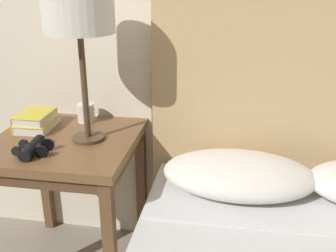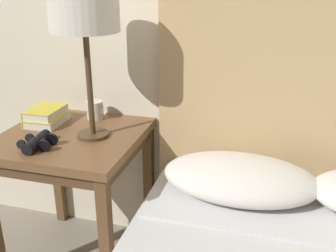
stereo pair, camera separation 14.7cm
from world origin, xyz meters
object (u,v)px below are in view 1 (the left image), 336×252
(binoculars_pair, at_px, (33,148))
(nightstand, at_px, (67,156))
(book_on_nightstand, at_px, (37,124))
(coffee_mug, at_px, (86,113))
(table_lamp, at_px, (78,14))
(book_stacked_on_top, at_px, (35,116))

(binoculars_pair, bearing_deg, nightstand, 70.45)
(book_on_nightstand, bearing_deg, coffee_mug, 31.05)
(binoculars_pair, bearing_deg, table_lamp, 45.44)
(book_on_nightstand, xyz_separation_m, coffee_mug, (0.19, 0.11, 0.02))
(nightstand, relative_size, book_on_nightstand, 3.22)
(book_on_nightstand, distance_m, book_stacked_on_top, 0.04)
(nightstand, bearing_deg, book_on_nightstand, 153.44)
(book_stacked_on_top, xyz_separation_m, coffee_mug, (0.19, 0.11, -0.01))
(nightstand, relative_size, coffee_mug, 6.23)
(book_stacked_on_top, bearing_deg, book_on_nightstand, -12.30)
(nightstand, height_order, coffee_mug, coffee_mug)
(table_lamp, height_order, book_on_nightstand, table_lamp)
(book_stacked_on_top, distance_m, binoculars_pair, 0.27)
(book_on_nightstand, relative_size, coffee_mug, 1.94)
(nightstand, xyz_separation_m, table_lamp, (0.10, 0.00, 0.58))
(coffee_mug, bearing_deg, book_stacked_on_top, -149.95)
(table_lamp, height_order, book_stacked_on_top, table_lamp)
(book_on_nightstand, height_order, book_stacked_on_top, book_stacked_on_top)
(table_lamp, distance_m, book_on_nightstand, 0.55)
(binoculars_pair, bearing_deg, coffee_mug, 77.51)
(binoculars_pair, distance_m, coffee_mug, 0.37)
(book_on_nightstand, xyz_separation_m, book_stacked_on_top, (-0.01, 0.00, 0.04))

